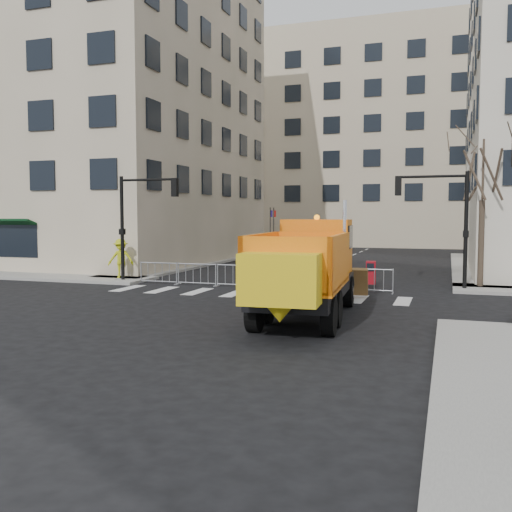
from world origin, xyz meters
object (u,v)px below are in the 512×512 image
(plow_truck, at_px, (306,266))
(newspaper_box, at_px, (371,273))
(cop_a, at_px, (300,277))
(cop_b, at_px, (341,274))
(worker, at_px, (121,258))
(cop_c, at_px, (304,272))

(plow_truck, height_order, newspaper_box, plow_truck)
(plow_truck, xyz_separation_m, cop_a, (-1.36, 4.59, -0.88))
(cop_b, bearing_deg, plow_truck, 114.19)
(newspaper_box, bearing_deg, worker, -178.51)
(cop_a, height_order, newspaper_box, cop_a)
(cop_a, xyz_separation_m, newspaper_box, (2.30, 4.60, -0.18))
(cop_b, distance_m, newspaper_box, 3.34)
(cop_c, xyz_separation_m, worker, (-10.17, 1.24, 0.28))
(cop_b, bearing_deg, cop_c, 9.44)
(worker, xyz_separation_m, newspaper_box, (12.80, 1.47, -0.48))
(worker, bearing_deg, newspaper_box, -17.73)
(plow_truck, height_order, cop_a, plow_truck)
(plow_truck, xyz_separation_m, worker, (-11.85, 7.72, -0.58))
(plow_truck, height_order, worker, plow_truck)
(cop_b, distance_m, cop_c, 1.87)
(cop_c, bearing_deg, newspaper_box, -160.65)
(cop_b, height_order, worker, worker)
(cop_b, xyz_separation_m, newspaper_box, (0.84, 3.22, -0.21))
(cop_a, height_order, cop_b, cop_b)
(worker, relative_size, newspaper_box, 1.86)
(plow_truck, distance_m, cop_b, 6.02)
(plow_truck, distance_m, cop_a, 4.86)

